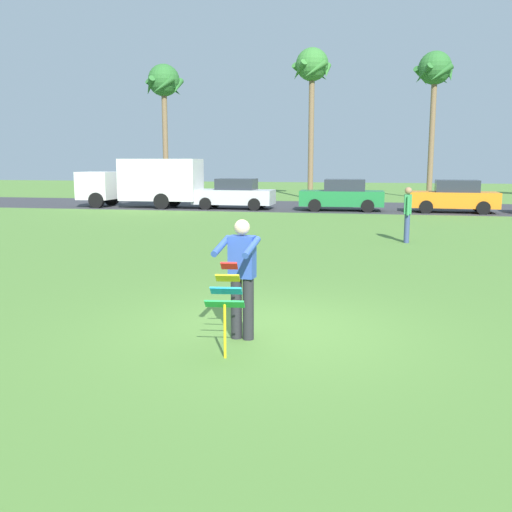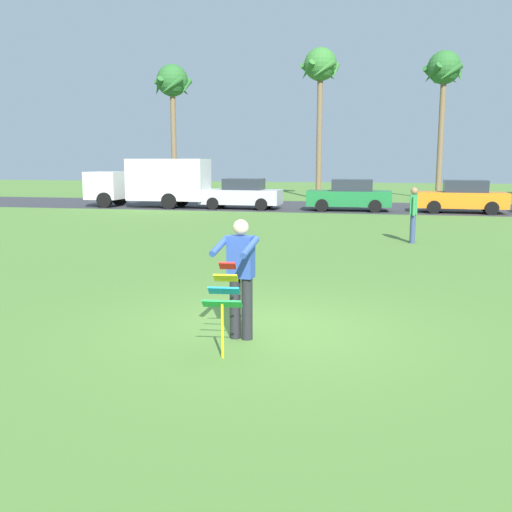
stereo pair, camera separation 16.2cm
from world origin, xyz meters
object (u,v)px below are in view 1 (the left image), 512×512
(person_kite_flyer, at_px, (242,274))
(person_walker_near, at_px, (407,213))
(palm_tree_centre_far, at_px, (435,75))
(parked_car_green, at_px, (342,196))
(parked_car_silver, at_px, (234,194))
(parked_truck_white_box, at_px, (147,182))
(palm_tree_left_near, at_px, (164,86))
(parked_car_orange, at_px, (454,197))
(palm_tree_right_near, at_px, (312,72))
(kite_held, at_px, (226,294))

(person_kite_flyer, bearing_deg, person_walker_near, 75.07)
(person_walker_near, bearing_deg, palm_tree_centre_far, 83.17)
(parked_car_green, bearing_deg, parked_car_silver, -179.98)
(parked_truck_white_box, xyz_separation_m, parked_car_silver, (4.88, -0.00, -0.64))
(palm_tree_left_near, xyz_separation_m, palm_tree_centre_far, (17.55, 2.02, 0.52))
(parked_car_orange, xyz_separation_m, palm_tree_left_near, (-17.81, 8.15, 6.65))
(person_kite_flyer, xyz_separation_m, parked_car_silver, (-5.37, 22.02, -0.18))
(person_kite_flyer, distance_m, palm_tree_left_near, 33.14)
(palm_tree_right_near, distance_m, person_walker_near, 22.07)
(parked_car_orange, bearing_deg, palm_tree_centre_far, 91.48)
(person_kite_flyer, relative_size, palm_tree_right_near, 0.18)
(palm_tree_left_near, distance_m, person_walker_near, 25.37)
(parked_truck_white_box, bearing_deg, person_walker_near, -40.65)
(parked_car_green, xyz_separation_m, parked_car_orange, (5.43, -0.00, 0.00))
(person_kite_flyer, distance_m, parked_car_green, 22.02)
(parked_car_green, relative_size, palm_tree_right_near, 0.44)
(palm_tree_centre_far, bearing_deg, person_walker_near, -96.83)
(parked_truck_white_box, distance_m, parked_car_silver, 4.93)
(parked_car_silver, bearing_deg, person_kite_flyer, -76.29)
(parked_car_green, xyz_separation_m, palm_tree_right_near, (-2.58, 8.93, 7.41))
(parked_car_silver, bearing_deg, palm_tree_left_near, 129.61)
(parked_car_silver, height_order, palm_tree_centre_far, palm_tree_centre_far)
(parked_car_green, xyz_separation_m, person_walker_near, (2.60, -11.27, 0.16))
(palm_tree_centre_far, bearing_deg, parked_car_orange, -88.52)
(parked_car_orange, distance_m, palm_tree_right_near, 14.10)
(person_walker_near, bearing_deg, kite_held, -104.34)
(kite_held, bearing_deg, parked_car_orange, 75.78)
(kite_held, height_order, parked_car_orange, parked_car_orange)
(kite_held, relative_size, parked_car_green, 0.28)
(kite_held, relative_size, palm_tree_centre_far, 0.13)
(palm_tree_centre_far, bearing_deg, person_kite_flyer, -99.59)
(parked_car_silver, bearing_deg, person_walker_near, -53.82)
(palm_tree_centre_far, bearing_deg, parked_truck_white_box, -147.06)
(parked_truck_white_box, height_order, parked_car_silver, parked_truck_white_box)
(kite_held, bearing_deg, parked_car_green, 89.19)
(parked_car_orange, relative_size, palm_tree_right_near, 0.44)
(parked_car_orange, bearing_deg, parked_car_green, 179.98)
(parked_car_green, relative_size, person_walker_near, 2.46)
(person_walker_near, bearing_deg, person_kite_flyer, -104.93)
(kite_held, xyz_separation_m, parked_truck_white_box, (-10.20, 22.70, 0.60))
(person_kite_flyer, xyz_separation_m, palm_tree_centre_far, (5.43, 32.18, 6.99))
(palm_tree_right_near, xyz_separation_m, palm_tree_centre_far, (7.75, 1.24, -0.24))
(parked_car_orange, distance_m, palm_tree_left_near, 20.69)
(person_kite_flyer, distance_m, palm_tree_right_near, 31.86)
(kite_held, xyz_separation_m, parked_car_green, (0.32, 22.70, -0.04))
(parked_car_orange, bearing_deg, parked_car_silver, 180.00)
(kite_held, distance_m, palm_tree_left_near, 33.77)
(kite_held, distance_m, parked_truck_white_box, 24.89)
(parked_car_green, xyz_separation_m, palm_tree_centre_far, (5.17, 10.17, 7.17))
(kite_held, xyz_separation_m, person_walker_near, (2.92, 11.43, 0.12))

